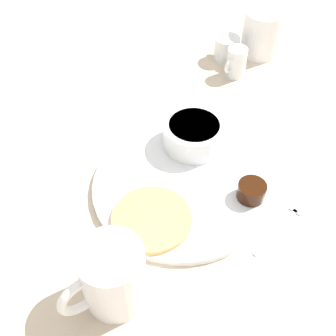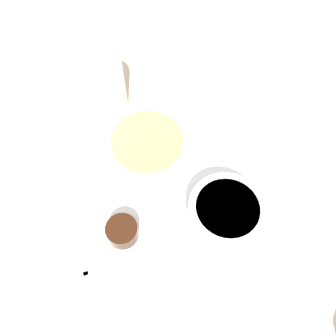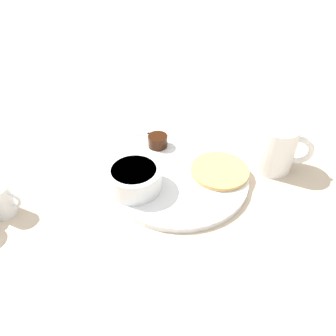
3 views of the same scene
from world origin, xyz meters
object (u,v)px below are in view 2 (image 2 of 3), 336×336
(bowl, at_px, (226,213))
(plate, at_px, (174,184))
(coffee_mug, at_px, (100,84))
(fork, at_px, (83,261))

(bowl, bearing_deg, plate, -142.70)
(plate, distance_m, coffee_mug, 0.21)
(plate, xyz_separation_m, bowl, (0.07, 0.06, 0.03))
(plate, relative_size, coffee_mug, 2.42)
(bowl, bearing_deg, coffee_mug, -151.10)
(bowl, relative_size, coffee_mug, 0.89)
(plate, height_order, fork, plate)
(bowl, relative_size, fork, 0.73)
(bowl, xyz_separation_m, fork, (0.02, -0.21, -0.04))
(plate, distance_m, bowl, 0.10)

